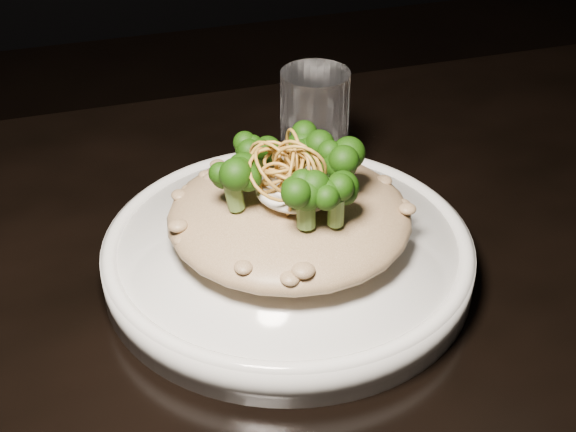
# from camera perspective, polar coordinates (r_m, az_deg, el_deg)

# --- Properties ---
(table) EXTENTS (1.10, 0.80, 0.75)m
(table) POSITION_cam_1_polar(r_m,az_deg,el_deg) (0.70, 6.21, -10.97)
(table) COLOR black
(table) RESTS_ON ground
(plate) EXTENTS (0.30, 0.30, 0.03)m
(plate) POSITION_cam_1_polar(r_m,az_deg,el_deg) (0.65, 0.00, -2.87)
(plate) COLOR white
(plate) RESTS_ON table
(risotto) EXTENTS (0.19, 0.19, 0.04)m
(risotto) POSITION_cam_1_polar(r_m,az_deg,el_deg) (0.63, 0.10, 0.02)
(risotto) COLOR brown
(risotto) RESTS_ON plate
(broccoli) EXTENTS (0.15, 0.15, 0.05)m
(broccoli) POSITION_cam_1_polar(r_m,az_deg,el_deg) (0.61, 0.27, 3.75)
(broccoli) COLOR black
(broccoli) RESTS_ON risotto
(cheese) EXTENTS (0.06, 0.06, 0.02)m
(cheese) POSITION_cam_1_polar(r_m,az_deg,el_deg) (0.61, 0.66, 1.95)
(cheese) COLOR white
(cheese) RESTS_ON risotto
(shallots) EXTENTS (0.06, 0.06, 0.04)m
(shallots) POSITION_cam_1_polar(r_m,az_deg,el_deg) (0.59, 0.07, 4.13)
(shallots) COLOR brown
(shallots) RESTS_ON cheese
(drinking_glass) EXTENTS (0.08, 0.08, 0.11)m
(drinking_glass) POSITION_cam_1_polar(r_m,az_deg,el_deg) (0.75, 1.89, 6.27)
(drinking_glass) COLOR white
(drinking_glass) RESTS_ON table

